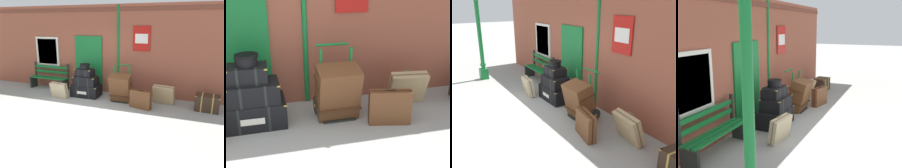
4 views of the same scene
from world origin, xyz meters
TOP-DOWN VIEW (x-y plane):
  - ground_plane at (0.00, 0.00)m, footprint 60.00×60.00m
  - brick_facade at (-0.02, 2.60)m, footprint 10.40×0.35m
  - lamp_post at (-3.48, 0.50)m, footprint 0.28×0.28m
  - platform_bench at (-2.11, 2.16)m, footprint 1.60×0.43m
  - steamer_trunk_base at (-0.29, 1.76)m, footprint 1.02×0.67m
  - steamer_trunk_middle at (-0.27, 1.73)m, footprint 0.82×0.57m
  - steamer_trunk_top at (-0.32, 1.76)m, footprint 0.62×0.47m
  - round_hatbox at (-0.31, 1.76)m, footprint 0.35×0.35m
  - porters_trolley at (1.07, 1.79)m, footprint 0.71×0.56m
  - large_brown_trunk at (1.07, 1.62)m, footprint 0.70×0.64m
  - suitcase_cream at (2.45, 1.87)m, footprint 0.71×0.47m
  - suitcase_oxblood at (1.83, 1.24)m, footprint 0.70×0.34m
  - suitcase_slate at (-1.09, 1.24)m, footprint 0.68×0.33m
  - corner_trunk at (3.77, 1.76)m, footprint 0.73×0.55m

SIDE VIEW (x-z plane):
  - ground_plane at x=0.00m, z-range 0.00..0.00m
  - steamer_trunk_base at x=-0.29m, z-range 0.00..0.42m
  - corner_trunk at x=3.77m, z-range 0.00..0.48m
  - porters_trolley at x=1.07m, z-range -0.33..0.88m
  - suitcase_slate at x=-1.09m, z-range -0.01..0.56m
  - suitcase_oxblood at x=1.83m, z-range -0.02..0.59m
  - suitcase_cream at x=2.45m, z-range 0.00..0.64m
  - platform_bench at x=-2.11m, z-range -0.06..0.95m
  - large_brown_trunk at x=1.07m, z-range 0.00..0.96m
  - steamer_trunk_middle at x=-0.27m, z-range 0.42..0.74m
  - steamer_trunk_top at x=-0.32m, z-range 0.74..1.00m
  - lamp_post at x=-3.48m, z-range -0.35..2.52m
  - round_hatbox at x=-0.31m, z-range 1.01..1.19m
  - brick_facade at x=-0.02m, z-range 0.00..3.20m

